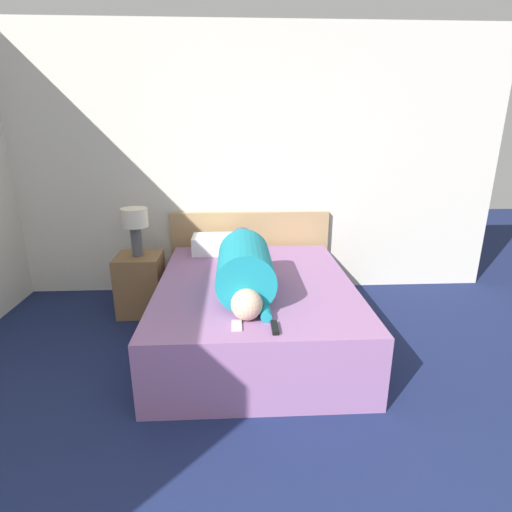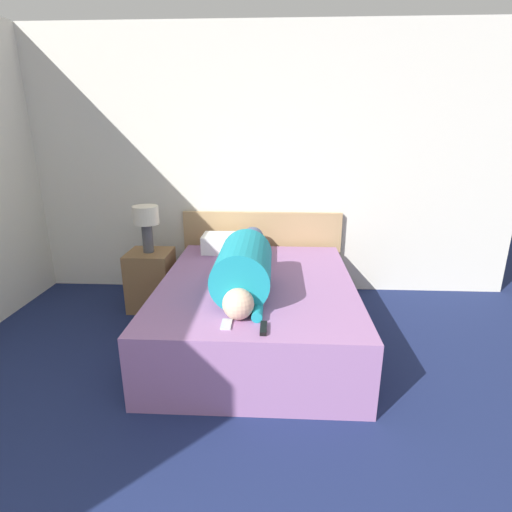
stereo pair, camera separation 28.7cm
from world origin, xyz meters
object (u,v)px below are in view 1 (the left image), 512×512
Objects in this scene: pillow_near_headboard at (221,244)px; cell_phone at (237,325)px; table_lamp at (135,223)px; person_lying at (245,264)px; bed at (255,310)px; tv_remote at (275,328)px; nightstand at (141,284)px.

cell_phone is at bearing -84.53° from pillow_near_headboard.
person_lying is (0.95, -0.66, -0.18)m from table_lamp.
bed is at bearing 50.41° from person_lying.
tv_remote is at bearing -50.69° from table_lamp.
person_lying reaches higher than nightstand.
person_lying is at bearing -34.54° from nightstand.
table_lamp is (-1.04, 0.56, 0.61)m from bed.
pillow_near_headboard is (-0.30, 0.76, 0.34)m from bed.
pillow_near_headboard is at bearing 95.47° from cell_phone.
nightstand reaches higher than tv_remote.
pillow_near_headboard is 3.56× the size of tv_remote.
cell_phone reaches higher than bed.
table_lamp reaches higher than cell_phone.
bed is at bearing -28.12° from nightstand.
tv_remote is (0.37, -1.57, -0.07)m from pillow_near_headboard.
table_lamp is 0.81m from pillow_near_headboard.
bed is 14.75× the size of cell_phone.
person_lying is (-0.08, -0.10, 0.43)m from bed.
table_lamp is 1.17m from person_lying.
bed is at bearing 95.57° from tv_remote.
bed is at bearing 78.82° from cell_phone.
table_lamp is at bearing 124.08° from cell_phone.
person_lying is at bearing -129.59° from bed.
nightstand is at bearing 151.88° from bed.
table_lamp reaches higher than person_lying.
nightstand is 0.58m from table_lamp.
pillow_near_headboard is at bearing 103.79° from person_lying.
pillow_near_headboard is at bearing 103.43° from tv_remote.
tv_remote is 1.15× the size of cell_phone.
nightstand is 3.72× the size of tv_remote.
table_lamp is 1.80m from tv_remote.
tv_remote is (1.12, -1.36, -0.34)m from table_lamp.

